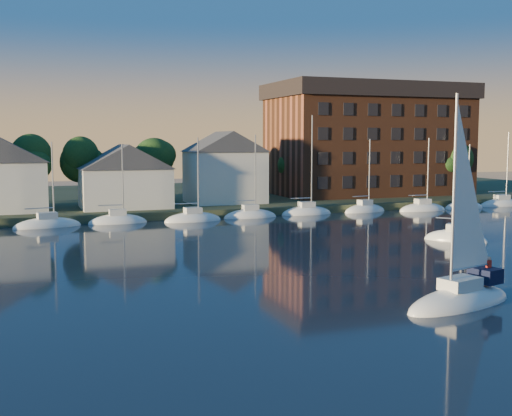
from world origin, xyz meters
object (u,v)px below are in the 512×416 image
condo_block (368,139)px  drifting_sailboat_right (456,240)px  hero_sailboat (461,295)px  clubhouse_centre (125,175)px  clubhouse_east (225,166)px

condo_block → drifting_sailboat_right: 43.44m
hero_sailboat → drifting_sailboat_right: size_ratio=1.35×
clubhouse_centre → drifting_sailboat_right: (26.39, -32.15, -5.04)m
clubhouse_east → drifting_sailboat_right: 36.80m
drifting_sailboat_right → condo_block: bearing=120.0°
hero_sailboat → drifting_sailboat_right: bearing=-141.6°
clubhouse_centre → condo_block: (40.00, 7.95, 4.66)m
clubhouse_centre → clubhouse_east: size_ratio=1.10×
clubhouse_centre → condo_block: 41.05m
clubhouse_east → hero_sailboat: size_ratio=0.78×
hero_sailboat → clubhouse_centre: bearing=-92.3°
clubhouse_east → clubhouse_centre: bearing=-171.9°
clubhouse_east → hero_sailboat: hero_sailboat is taller
clubhouse_centre → drifting_sailboat_right: clubhouse_centre is taller
condo_block → drifting_sailboat_right: bearing=-108.8°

